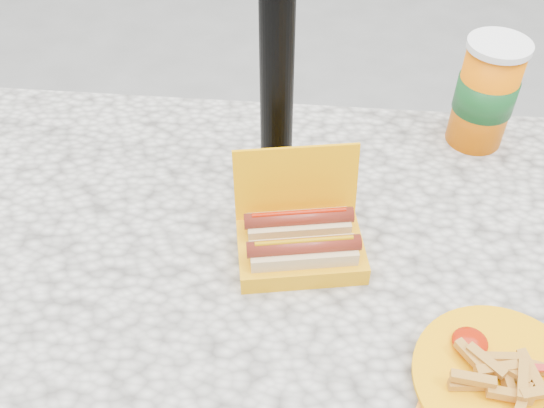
{
  "coord_description": "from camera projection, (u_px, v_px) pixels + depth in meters",
  "views": [
    {
      "loc": [
        0.06,
        -0.59,
        1.44
      ],
      "look_at": [
        0.0,
        0.07,
        0.8
      ],
      "focal_mm": 40.0,
      "sensor_mm": 36.0,
      "label": 1
    }
  ],
  "objects": [
    {
      "name": "soda_cup",
      "position": [
        486.0,
        94.0,
        1.04
      ],
      "size": [
        0.11,
        0.11,
        0.2
      ],
      "rotation": [
        0.0,
        0.0,
        0.29
      ],
      "color": "#FF6E00",
      "rests_on": "picnic_table"
    },
    {
      "name": "picnic_table",
      "position": [
        267.0,
        301.0,
        0.98
      ],
      "size": [
        1.2,
        0.8,
        0.75
      ],
      "color": "beige",
      "rests_on": "ground"
    },
    {
      "name": "fries_plate",
      "position": [
        500.0,
        385.0,
        0.74
      ],
      "size": [
        0.26,
        0.32,
        0.04
      ],
      "rotation": [
        0.0,
        0.0,
        -0.07
      ],
      "color": "#FFA32C",
      "rests_on": "picnic_table"
    },
    {
      "name": "hotdog_box",
      "position": [
        300.0,
        240.0,
        0.89
      ],
      "size": [
        0.21,
        0.17,
        0.15
      ],
      "rotation": [
        0.0,
        0.0,
        0.19
      ],
      "color": "#FFA300",
      "rests_on": "picnic_table"
    }
  ]
}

